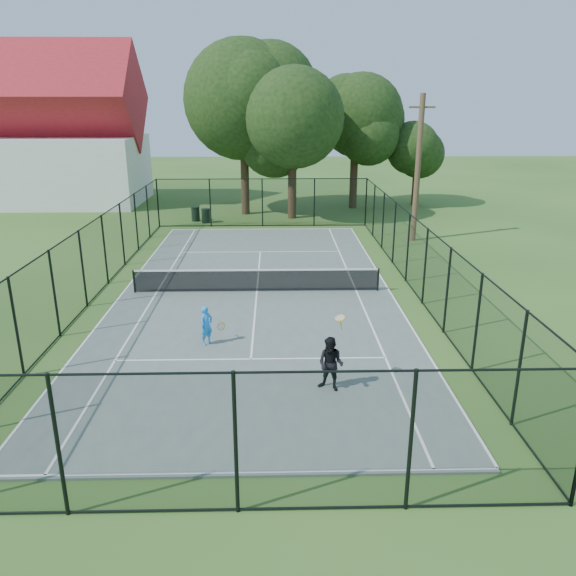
{
  "coord_description": "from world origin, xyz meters",
  "views": [
    {
      "loc": [
        0.75,
        -21.92,
        7.51
      ],
      "look_at": [
        1.21,
        -3.0,
        1.2
      ],
      "focal_mm": 35.0,
      "sensor_mm": 36.0,
      "label": 1
    }
  ],
  "objects_px": {
    "trash_bin_left": "(196,214)",
    "player_blue": "(207,326)",
    "utility_pole": "(418,168)",
    "trash_bin_right": "(206,216)",
    "tennis_net": "(257,279)",
    "player_black": "(331,364)"
  },
  "relations": [
    {
      "from": "tennis_net",
      "to": "utility_pole",
      "type": "bearing_deg",
      "value": 46.3
    },
    {
      "from": "tennis_net",
      "to": "trash_bin_right",
      "type": "relative_size",
      "value": 11.04
    },
    {
      "from": "trash_bin_left",
      "to": "trash_bin_right",
      "type": "xyz_separation_m",
      "value": [
        0.74,
        -0.56,
        -0.01
      ]
    },
    {
      "from": "trash_bin_right",
      "to": "player_blue",
      "type": "height_order",
      "value": "player_blue"
    },
    {
      "from": "trash_bin_left",
      "to": "utility_pole",
      "type": "height_order",
      "value": "utility_pole"
    },
    {
      "from": "trash_bin_left",
      "to": "utility_pole",
      "type": "bearing_deg",
      "value": -23.83
    },
    {
      "from": "tennis_net",
      "to": "player_black",
      "type": "distance_m",
      "value": 8.63
    },
    {
      "from": "trash_bin_left",
      "to": "utility_pole",
      "type": "relative_size",
      "value": 0.12
    },
    {
      "from": "trash_bin_left",
      "to": "player_blue",
      "type": "xyz_separation_m",
      "value": [
        3.0,
        -20.0,
        0.23
      ]
    },
    {
      "from": "trash_bin_left",
      "to": "tennis_net",
      "type": "bearing_deg",
      "value": -73.23
    },
    {
      "from": "trash_bin_left",
      "to": "utility_pole",
      "type": "distance_m",
      "value": 14.7
    },
    {
      "from": "trash_bin_left",
      "to": "trash_bin_right",
      "type": "relative_size",
      "value": 1.03
    },
    {
      "from": "tennis_net",
      "to": "player_black",
      "type": "bearing_deg",
      "value": -75.01
    },
    {
      "from": "utility_pole",
      "to": "player_black",
      "type": "distance_m",
      "value": 18.74
    },
    {
      "from": "player_blue",
      "to": "player_black",
      "type": "relative_size",
      "value": 0.64
    },
    {
      "from": "trash_bin_left",
      "to": "player_black",
      "type": "bearing_deg",
      "value": -73.87
    },
    {
      "from": "utility_pole",
      "to": "trash_bin_right",
      "type": "bearing_deg",
      "value": 157.1
    },
    {
      "from": "trash_bin_left",
      "to": "player_blue",
      "type": "height_order",
      "value": "player_blue"
    },
    {
      "from": "trash_bin_left",
      "to": "player_black",
      "type": "relative_size",
      "value": 0.46
    },
    {
      "from": "trash_bin_right",
      "to": "tennis_net",
      "type": "bearing_deg",
      "value": -75.35
    },
    {
      "from": "tennis_net",
      "to": "player_blue",
      "type": "bearing_deg",
      "value": -105.44
    },
    {
      "from": "player_black",
      "to": "trash_bin_right",
      "type": "bearing_deg",
      "value": 104.77
    }
  ]
}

